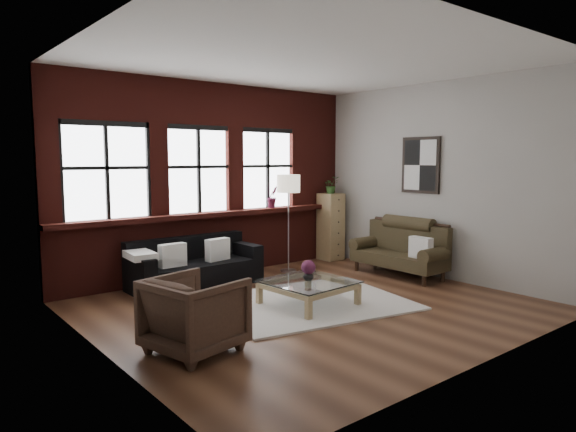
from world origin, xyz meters
TOP-DOWN VIEW (x-y plane):
  - floor at (0.00, 0.00)m, footprint 5.50×5.50m
  - ceiling at (0.00, 0.00)m, footprint 5.50×5.50m
  - wall_back at (0.00, 2.50)m, footprint 5.50×0.00m
  - wall_front at (0.00, -2.50)m, footprint 5.50×0.00m
  - wall_left at (-2.75, 0.00)m, footprint 0.00×5.00m
  - wall_right at (2.75, 0.00)m, footprint 0.00×5.00m
  - brick_backwall at (0.00, 2.44)m, footprint 5.50×0.12m
  - sill_ledge at (0.00, 2.35)m, footprint 5.50×0.30m
  - window_left at (-1.80, 2.45)m, footprint 1.38×0.10m
  - window_mid at (-0.30, 2.45)m, footprint 1.38×0.10m
  - window_right at (1.10, 2.45)m, footprint 1.38×0.10m
  - wall_poster at (2.72, 0.30)m, footprint 0.05×0.74m
  - shag_rug at (0.06, 0.08)m, footprint 2.86×2.44m
  - dark_sofa at (-0.68, 1.90)m, footprint 2.00×0.81m
  - pillow_a at (-1.10, 1.80)m, footprint 0.40×0.15m
  - pillow_b at (-0.34, 1.80)m, footprint 0.42×0.20m
  - vintage_settee at (2.30, 0.39)m, footprint 0.74×1.67m
  - pillow_settee at (2.22, -0.12)m, footprint 0.15×0.38m
  - armchair at (-2.00, -0.50)m, footprint 1.02×1.00m
  - coffee_table at (-0.02, 0.02)m, footprint 1.12×1.12m
  - vase at (-0.02, 0.02)m, footprint 0.18×0.18m
  - flowers at (-0.02, 0.02)m, footprint 0.19×0.19m
  - drawer_chest at (2.42, 2.15)m, footprint 0.40×0.40m
  - potted_plant_top at (2.42, 2.15)m, footprint 0.35×0.32m
  - floor_lamp at (1.09, 1.81)m, footprint 0.40×0.40m
  - sill_plant at (1.13, 2.32)m, footprint 0.23×0.19m

SIDE VIEW (x-z plane):
  - floor at x=0.00m, z-range 0.00..0.00m
  - shag_rug at x=0.06m, z-range 0.00..0.03m
  - coffee_table at x=-0.02m, z-range -0.01..0.34m
  - dark_sofa at x=-0.68m, z-range 0.00..0.72m
  - armchair at x=-2.00m, z-range 0.00..0.78m
  - vase at x=-0.02m, z-range 0.34..0.49m
  - vintage_settee at x=2.30m, z-range 0.00..0.89m
  - flowers at x=-0.02m, z-range 0.43..0.62m
  - pillow_a at x=-1.10m, z-range 0.38..0.72m
  - pillow_b at x=-0.34m, z-range 0.38..0.72m
  - pillow_settee at x=2.22m, z-range 0.39..0.73m
  - drawer_chest at x=2.42m, z-range 0.00..1.29m
  - floor_lamp at x=1.09m, z-range 0.00..1.83m
  - sill_ledge at x=0.00m, z-range 1.00..1.08m
  - sill_plant at x=1.13m, z-range 1.08..1.47m
  - potted_plant_top at x=2.42m, z-range 1.29..1.62m
  - wall_back at x=0.00m, z-range -1.15..4.35m
  - wall_front at x=0.00m, z-range -1.15..4.35m
  - wall_left at x=-2.75m, z-range -0.90..4.10m
  - wall_right at x=2.75m, z-range -0.90..4.10m
  - brick_backwall at x=0.00m, z-range 0.00..3.20m
  - window_left at x=-1.80m, z-range 1.00..2.50m
  - window_mid at x=-0.30m, z-range 1.00..2.50m
  - window_right at x=1.10m, z-range 1.00..2.50m
  - wall_poster at x=2.72m, z-range 1.38..2.32m
  - ceiling at x=0.00m, z-range 3.20..3.20m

